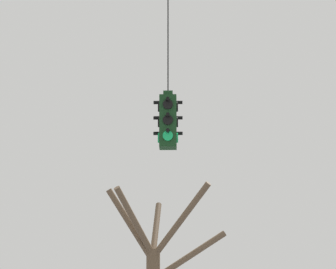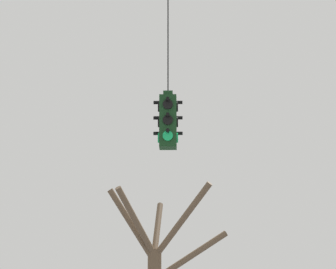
{
  "view_description": "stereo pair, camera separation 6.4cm",
  "coord_description": "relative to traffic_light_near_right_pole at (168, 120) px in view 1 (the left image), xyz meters",
  "views": [
    {
      "loc": [
        1.29,
        -12.37,
        2.16
      ],
      "look_at": [
        1.05,
        0.22,
        5.16
      ],
      "focal_mm": 70.0,
      "sensor_mm": 36.0,
      "label": 1
    },
    {
      "loc": [
        1.35,
        -12.37,
        2.16
      ],
      "look_at": [
        1.05,
        0.22,
        5.16
      ],
      "focal_mm": 70.0,
      "sensor_mm": 36.0,
      "label": 2
    }
  ],
  "objects": [
    {
      "name": "traffic_light_near_right_pole",
      "position": [
        0.0,
        0.0,
        0.0
      ],
      "size": [
        0.58,
        0.58,
        3.68
      ],
      "color": "#143819"
    }
  ]
}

